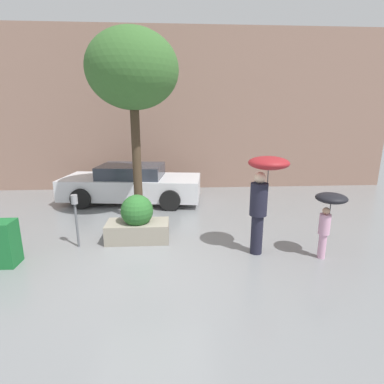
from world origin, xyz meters
name	(u,v)px	position (x,y,z in m)	size (l,w,h in m)	color
ground_plane	(152,264)	(0.00, 0.00, 0.00)	(40.00, 40.00, 0.00)	slate
building_facade	(161,111)	(0.00, 6.50, 3.00)	(18.00, 0.30, 6.00)	#8C6B5B
planter_box	(138,222)	(-0.40, 1.21, 0.46)	(1.44, 0.74, 1.10)	gray
person_adult	(264,185)	(2.28, 0.37, 1.48)	(0.82, 0.82, 2.07)	#1E1E2D
person_child	(329,209)	(3.54, 0.09, 1.05)	(0.61, 0.61, 1.37)	#D199B7
parked_car_near	(132,184)	(-0.95, 4.49, 0.60)	(4.71, 2.40, 1.26)	silver
street_tree	(133,71)	(-0.53, 2.70, 3.93)	(2.33, 2.33, 4.96)	#423323
parking_meter	(75,210)	(-1.69, 0.92, 0.87)	(0.14, 0.14, 1.20)	#595B60
newspaper_box	(3,243)	(-2.87, 0.16, 0.45)	(0.50, 0.44, 0.90)	#19662D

